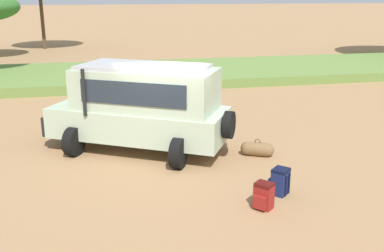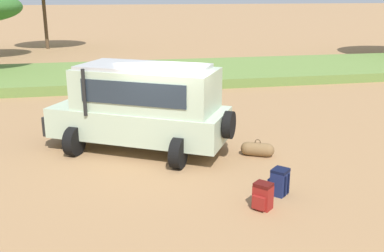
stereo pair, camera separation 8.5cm
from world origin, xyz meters
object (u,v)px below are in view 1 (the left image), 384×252
backpack_beside_front_wheel (263,196)px  duffel_bag_soft_canvas (257,149)px  safari_vehicle (142,106)px  duffel_bag_low_black_case (214,144)px  backpack_cluster_center (280,182)px

backpack_beside_front_wheel → duffel_bag_soft_canvas: 3.16m
safari_vehicle → duffel_bag_low_black_case: safari_vehicle is taller
backpack_beside_front_wheel → duffel_bag_low_black_case: size_ratio=0.79×
duffel_bag_low_black_case → duffel_bag_soft_canvas: duffel_bag_soft_canvas is taller
backpack_cluster_center → duffel_bag_soft_canvas: size_ratio=0.70×
safari_vehicle → backpack_beside_front_wheel: (2.05, -4.13, -1.02)m
safari_vehicle → duffel_bag_low_black_case: bearing=-12.5°
duffel_bag_low_black_case → duffel_bag_soft_canvas: size_ratio=0.83×
safari_vehicle → backpack_cluster_center: size_ratio=8.83×
safari_vehicle → duffel_bag_low_black_case: (1.96, -0.44, -1.11)m
duffel_bag_low_black_case → duffel_bag_soft_canvas: (1.06, -0.68, 0.00)m
backpack_beside_front_wheel → duffel_bag_low_black_case: (-0.09, 3.69, -0.09)m
backpack_cluster_center → duffel_bag_soft_canvas: bearing=81.5°
safari_vehicle → backpack_cluster_center: safari_vehicle is taller
backpack_beside_front_wheel → duffel_bag_low_black_case: 3.70m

